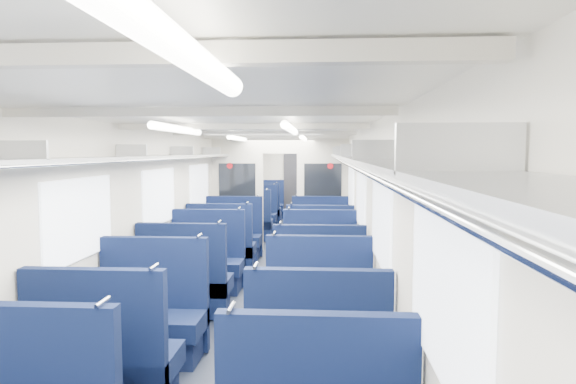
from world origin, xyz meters
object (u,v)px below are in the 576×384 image
seat_27 (321,208)px  seat_22 (256,217)px  seat_11 (319,318)px  seat_13 (319,289)px  seat_18 (233,239)px  seat_8 (104,367)px  seat_10 (151,321)px  seat_17 (320,253)px  seat_14 (207,265)px  seat_15 (320,266)px  seat_12 (185,286)px  seat_16 (222,250)px  seat_9 (318,367)px  seat_19 (320,239)px  seat_20 (248,224)px  seat_24 (260,212)px  seat_26 (265,207)px  bulkhead (280,191)px  seat_23 (321,217)px  seat_21 (320,225)px  seat_25 (321,212)px  end_door (295,184)px

seat_27 → seat_22: bearing=-127.1°
seat_11 → seat_13: same height
seat_18 → seat_8: bearing=-90.0°
seat_10 → seat_17: 3.83m
seat_14 → seat_15: bearing=2.0°
seat_8 → seat_12: 2.36m
seat_16 → seat_14: bearing=-90.0°
seat_10 → seat_18: size_ratio=1.00×
seat_9 → seat_19: (0.00, 5.75, 0.00)m
seat_14 → seat_16: bearing=90.0°
seat_9 → seat_20: bearing=102.3°
seat_8 → seat_27: 11.38m
seat_9 → seat_14: same height
seat_12 → seat_16: size_ratio=1.00×
seat_9 → seat_8: bearing=-176.8°
seat_24 → seat_26: same height
seat_14 → seat_18: size_ratio=1.00×
bulkhead → seat_15: 3.23m
seat_9 → seat_20: (-1.66, 7.60, 0.00)m
seat_11 → seat_23: bearing=90.0°
seat_8 → seat_22: bearing=90.0°
seat_10 → seat_21: bearing=76.1°
seat_9 → seat_11: bearing=90.0°
seat_23 → seat_8: bearing=-100.4°
seat_24 → seat_25: 1.66m
seat_11 → seat_20: same height
bulkhead → seat_18: (-0.83, -0.85, -0.86)m
seat_11 → seat_16: size_ratio=1.00×
seat_8 → seat_16: bearing=90.0°
end_door → seat_21: end_door is taller
bulkhead → seat_13: (0.83, -4.26, -0.86)m
seat_19 → seat_20: same height
seat_20 → seat_23: same height
bulkhead → seat_16: (-0.83, -1.95, -0.86)m
seat_22 → seat_23: same height
seat_9 → seat_18: size_ratio=1.00×
seat_11 → seat_12: same height
seat_13 → seat_20: 5.62m
seat_23 → seat_19: bearing=-90.0°
seat_19 → seat_20: size_ratio=1.00×
seat_13 → seat_8: bearing=-125.5°
seat_17 → seat_26: 6.98m
seat_17 → seat_19: (0.00, 1.32, 0.00)m
seat_9 → seat_19: bearing=90.0°
seat_11 → seat_12: size_ratio=1.00×
seat_22 → seat_26: 2.23m
seat_14 → seat_23: (1.66, 5.54, 0.00)m
seat_14 → seat_25: 6.80m
seat_17 → seat_22: (-1.66, 4.55, 0.00)m
seat_19 → seat_24: same height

